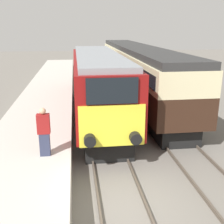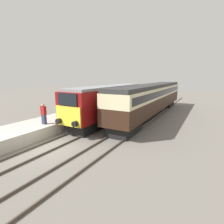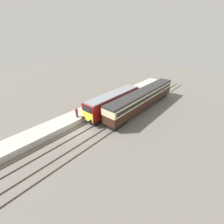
# 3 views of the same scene
# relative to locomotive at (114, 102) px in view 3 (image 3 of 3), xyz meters

# --- Properties ---
(ground_plane) EXTENTS (120.00, 120.00, 0.00)m
(ground_plane) POSITION_rel_locomotive_xyz_m (0.00, -8.81, -2.16)
(ground_plane) COLOR slate
(platform_left) EXTENTS (3.50, 50.00, 0.92)m
(platform_left) POSITION_rel_locomotive_xyz_m (-3.30, -0.81, -1.71)
(platform_left) COLOR #B7B2A8
(platform_left) RESTS_ON ground_plane
(rails_near_track) EXTENTS (1.51, 60.00, 0.14)m
(rails_near_track) POSITION_rel_locomotive_xyz_m (0.00, -3.81, -2.09)
(rails_near_track) COLOR #4C4238
(rails_near_track) RESTS_ON ground_plane
(rails_far_track) EXTENTS (1.50, 60.00, 0.14)m
(rails_far_track) POSITION_rel_locomotive_xyz_m (3.40, -3.81, -2.09)
(rails_far_track) COLOR #4C4238
(rails_far_track) RESTS_ON ground_plane
(locomotive) EXTENTS (2.70, 13.36, 3.90)m
(locomotive) POSITION_rel_locomotive_xyz_m (0.00, 0.00, 0.00)
(locomotive) COLOR black
(locomotive) RESTS_ON ground_plane
(passenger_carriage) EXTENTS (2.75, 20.60, 3.96)m
(passenger_carriage) POSITION_rel_locomotive_xyz_m (3.40, 4.92, 0.25)
(passenger_carriage) COLOR black
(passenger_carriage) RESTS_ON ground_plane
(person_on_platform) EXTENTS (0.44, 0.26, 1.76)m
(person_on_platform) POSITION_rel_locomotive_xyz_m (-2.45, -6.77, -0.37)
(person_on_platform) COLOR #2D334C
(person_on_platform) RESTS_ON platform_left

